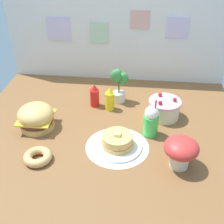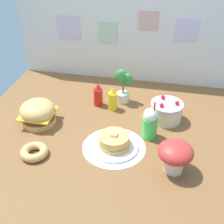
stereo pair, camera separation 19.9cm
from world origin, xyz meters
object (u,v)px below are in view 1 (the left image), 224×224
at_px(ketchup_bottle, 95,96).
at_px(mushroom_stool, 181,150).
at_px(mustard_bottle, 110,99).
at_px(donut_pink_glaze, 38,157).
at_px(layer_cake, 164,109).
at_px(cream_soda_cup, 151,121).
at_px(burger, 36,117).
at_px(pancake_stack, 117,142).
at_px(potted_plant, 119,84).

distance_m(ketchup_bottle, mushroom_stool, 1.05).
relative_size(mustard_bottle, donut_pink_glaze, 1.08).
distance_m(layer_cake, cream_soda_cup, 0.30).
bearing_deg(mustard_bottle, burger, -149.31).
bearing_deg(donut_pink_glaze, cream_soda_cup, 26.10).
relative_size(layer_cake, donut_pink_glaze, 1.34).
bearing_deg(layer_cake, pancake_stack, -129.16).
relative_size(pancake_stack, donut_pink_glaze, 1.83).
relative_size(layer_cake, mustard_bottle, 1.25).
xyz_separation_m(mustard_bottle, mushroom_stool, (0.59, -0.70, 0.04)).
height_order(cream_soda_cup, donut_pink_glaze, cream_soda_cup).
xyz_separation_m(layer_cake, donut_pink_glaze, (-0.96, -0.68, -0.05)).
relative_size(burger, cream_soda_cup, 0.88).
height_order(layer_cake, potted_plant, potted_plant).
distance_m(pancake_stack, potted_plant, 0.72).
distance_m(burger, layer_cake, 1.13).
bearing_deg(layer_cake, burger, -165.98).
distance_m(pancake_stack, mushroom_stool, 0.50).
bearing_deg(potted_plant, cream_soda_cup, -58.62).
xyz_separation_m(potted_plant, mushroom_stool, (0.52, -0.86, -0.04)).
bearing_deg(cream_soda_cup, mustard_bottle, 137.29).
xyz_separation_m(cream_soda_cup, mushroom_stool, (0.21, -0.35, 0.01)).
xyz_separation_m(mustard_bottle, cream_soda_cup, (0.38, -0.35, 0.03)).
height_order(burger, cream_soda_cup, cream_soda_cup).
relative_size(cream_soda_cup, mushroom_stool, 1.36).
relative_size(ketchup_bottle, potted_plant, 0.66).
bearing_deg(ketchup_bottle, burger, -138.28).
relative_size(pancake_stack, cream_soda_cup, 1.13).
height_order(pancake_stack, layer_cake, layer_cake).
height_order(burger, donut_pink_glaze, burger).
relative_size(pancake_stack, ketchup_bottle, 1.70).
bearing_deg(mustard_bottle, layer_cake, -8.92).
bearing_deg(ketchup_bottle, donut_pink_glaze, -110.85).
bearing_deg(mustard_bottle, donut_pink_glaze, -120.98).
height_order(pancake_stack, donut_pink_glaze, pancake_stack).
distance_m(burger, mushroom_stool, 1.23).
height_order(burger, layer_cake, burger).
relative_size(mustard_bottle, potted_plant, 0.66).
distance_m(potted_plant, mushroom_stool, 1.01).
bearing_deg(burger, mustard_bottle, 30.69).
bearing_deg(mushroom_stool, burger, 163.40).
bearing_deg(pancake_stack, burger, 164.97).
relative_size(pancake_stack, mustard_bottle, 1.70).
height_order(mustard_bottle, cream_soda_cup, cream_soda_cup).
xyz_separation_m(burger, donut_pink_glaze, (0.14, -0.41, -0.07)).
bearing_deg(burger, ketchup_bottle, 41.72).
height_order(layer_cake, mustard_bottle, mustard_bottle).
xyz_separation_m(burger, ketchup_bottle, (0.44, 0.39, 0.00)).
distance_m(layer_cake, donut_pink_glaze, 1.17).
distance_m(ketchup_bottle, donut_pink_glaze, 0.86).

